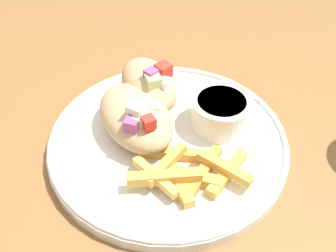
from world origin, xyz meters
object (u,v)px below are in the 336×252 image
pita_sandwich_far (149,85)px  sauce_ramekin (222,109)px  pita_sandwich_near (136,117)px  fries_pile (189,172)px  plate (168,141)px

pita_sandwich_far → sauce_ramekin: pita_sandwich_far is taller
pita_sandwich_near → pita_sandwich_far: pita_sandwich_far is taller
pita_sandwich_near → pita_sandwich_far: size_ratio=1.17×
pita_sandwich_near → fries_pile: 0.09m
pita_sandwich_near → fries_pile: pita_sandwich_near is taller
pita_sandwich_near → sauce_ramekin: (0.07, 0.08, -0.00)m
plate → pita_sandwich_far: bearing=149.7°
pita_sandwich_far → pita_sandwich_near: bearing=-38.5°
pita_sandwich_near → fries_pile: bearing=11.8°
plate → pita_sandwich_near: bearing=-155.7°
fries_pile → sauce_ramekin: sauce_ramekin is taller
pita_sandwich_far → fries_pile: (0.12, -0.07, -0.02)m
pita_sandwich_near → sauce_ramekin: bearing=70.0°
plate → sauce_ramekin: bearing=62.2°
pita_sandwich_near → plate: bearing=45.5°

